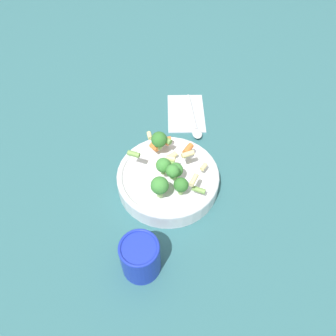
{
  "coord_description": "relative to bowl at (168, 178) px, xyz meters",
  "views": [
    {
      "loc": [
        0.45,
        -0.03,
        0.62
      ],
      "look_at": [
        0.0,
        0.0,
        0.06
      ],
      "focal_mm": 35.0,
      "sensor_mm": 36.0,
      "label": 1
    }
  ],
  "objects": [
    {
      "name": "pasta_salad",
      "position": [
        0.01,
        -0.0,
        0.06
      ],
      "size": [
        0.18,
        0.18,
        0.06
      ],
      "color": "#8CB766",
      "rests_on": "bowl"
    },
    {
      "name": "cup",
      "position": [
        0.2,
        -0.06,
        0.02
      ],
      "size": [
        0.08,
        0.08,
        0.09
      ],
      "color": "#192DAD",
      "rests_on": "ground_plane"
    },
    {
      "name": "bowl",
      "position": [
        0.0,
        0.0,
        0.0
      ],
      "size": [
        0.23,
        0.23,
        0.05
      ],
      "color": "silver",
      "rests_on": "ground_plane"
    },
    {
      "name": "ground_plane",
      "position": [
        0.0,
        0.0,
        -0.02
      ],
      "size": [
        3.0,
        3.0,
        0.0
      ],
      "primitive_type": "plane",
      "color": "#2D6066"
    },
    {
      "name": "spoon",
      "position": [
        -0.19,
        0.08,
        -0.01
      ],
      "size": [
        0.18,
        0.03,
        0.01
      ],
      "rotation": [
        0.0,
        0.0,
        12.62
      ],
      "color": "silver",
      "rests_on": "napkin"
    },
    {
      "name": "napkin",
      "position": [
        -0.25,
        0.07,
        -0.02
      ],
      "size": [
        0.16,
        0.11,
        0.01
      ],
      "color": "#B2BCC6",
      "rests_on": "ground_plane"
    }
  ]
}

